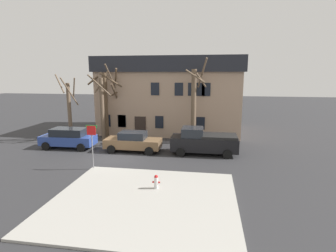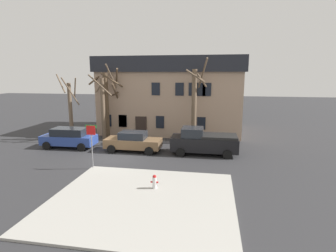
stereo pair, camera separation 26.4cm
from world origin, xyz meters
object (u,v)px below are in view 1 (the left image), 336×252
(tree_bare_near, at_px, (69,109))
(car_blue_wagon, at_px, (68,138))
(tree_bare_end, at_px, (194,104))
(pickup_truck_black, at_px, (204,141))
(fire_hydrant, at_px, (156,181))
(tree_bare_mid, at_px, (103,105))
(tree_bare_far, at_px, (106,102))
(street_sign_pole, at_px, (92,139))
(building_main, at_px, (171,94))
(car_brown_sedan, at_px, (133,142))
(bicycle_leaning, at_px, (83,134))

(tree_bare_near, height_order, car_blue_wagon, tree_bare_near)
(tree_bare_end, bearing_deg, car_blue_wagon, -162.06)
(pickup_truck_black, bearing_deg, tree_bare_near, 168.48)
(car_blue_wagon, height_order, fire_hydrant, car_blue_wagon)
(tree_bare_mid, distance_m, tree_bare_far, 0.92)
(tree_bare_end, height_order, fire_hydrant, tree_bare_end)
(tree_bare_end, bearing_deg, street_sign_pole, -127.61)
(tree_bare_near, distance_m, tree_bare_end, 11.67)
(tree_bare_mid, bearing_deg, car_blue_wagon, -119.61)
(building_main, relative_size, fire_hydrant, 19.51)
(car_blue_wagon, bearing_deg, street_sign_pole, -46.75)
(car_blue_wagon, bearing_deg, fire_hydrant, -38.08)
(building_main, height_order, tree_bare_far, building_main)
(tree_bare_far, relative_size, car_blue_wagon, 1.54)
(car_brown_sedan, bearing_deg, tree_bare_far, 132.44)
(pickup_truck_black, bearing_deg, fire_hydrant, -107.89)
(building_main, bearing_deg, tree_bare_mid, -136.08)
(tree_bare_end, relative_size, fire_hydrant, 9.93)
(car_blue_wagon, height_order, street_sign_pole, street_sign_pole)
(street_sign_pole, distance_m, bicycle_leaning, 9.60)
(car_blue_wagon, distance_m, bicycle_leaning, 3.64)
(fire_hydrant, relative_size, street_sign_pole, 0.26)
(tree_bare_end, relative_size, car_brown_sedan, 1.67)
(tree_bare_mid, bearing_deg, tree_bare_near, -170.34)
(tree_bare_far, relative_size, fire_hydrant, 9.22)
(tree_bare_far, xyz_separation_m, pickup_truck_black, (9.50, -3.97, -2.58))
(tree_bare_end, relative_size, car_blue_wagon, 1.66)
(tree_bare_end, bearing_deg, tree_bare_near, -176.70)
(tree_bare_mid, xyz_separation_m, tree_bare_end, (8.56, 0.15, 0.31))
(car_brown_sedan, bearing_deg, fire_hydrant, -64.40)
(car_brown_sedan, relative_size, fire_hydrant, 5.94)
(pickup_truck_black, relative_size, bicycle_leaning, 3.05)
(building_main, bearing_deg, bicycle_leaning, -147.52)
(tree_bare_far, relative_size, tree_bare_end, 0.93)
(pickup_truck_black, xyz_separation_m, street_sign_pole, (-7.09, -4.67, 1.07))
(car_brown_sedan, distance_m, bicycle_leaning, 7.25)
(fire_hydrant, bearing_deg, car_brown_sedan, 115.60)
(car_blue_wagon, bearing_deg, pickup_truck_black, 0.59)
(car_blue_wagon, relative_size, fire_hydrant, 5.98)
(tree_bare_mid, xyz_separation_m, car_blue_wagon, (-1.83, -3.22, -2.42))
(car_brown_sedan, xyz_separation_m, fire_hydrant, (3.35, -6.99, -0.30))
(street_sign_pole, xyz_separation_m, bicycle_leaning, (-4.83, 8.12, -1.71))
(fire_hydrant, bearing_deg, car_blue_wagon, 141.92)
(fire_hydrant, xyz_separation_m, bicycle_leaning, (-9.59, 10.65, -0.15))
(building_main, distance_m, car_blue_wagon, 11.91)
(car_brown_sedan, bearing_deg, pickup_truck_black, 2.19)
(tree_bare_far, distance_m, bicycle_leaning, 4.05)
(tree_bare_near, relative_size, tree_bare_far, 0.88)
(tree_bare_far, distance_m, tree_bare_end, 8.55)
(tree_bare_end, bearing_deg, tree_bare_mid, -179.02)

